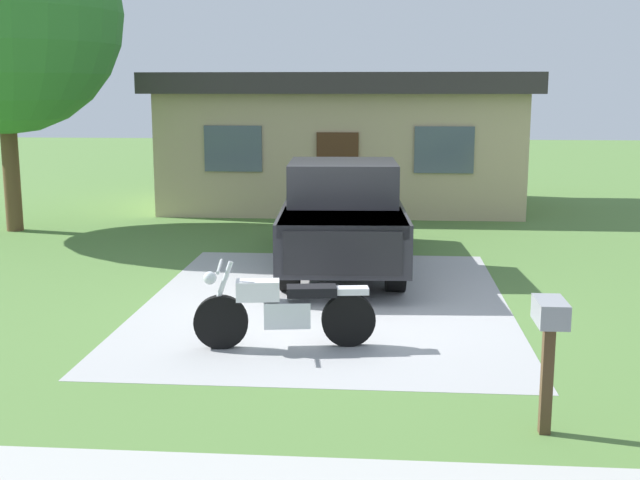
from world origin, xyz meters
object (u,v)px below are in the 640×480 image
Objects in this scene: shade_tree at (0,13)px; mailbox at (549,330)px; pickup_truck at (343,213)px; neighbor_house at (343,139)px; motorcycle at (284,310)px.

mailbox is at bearing -45.94° from shade_tree.
pickup_truck is 4.54× the size of mailbox.
neighbor_house is (7.09, 4.60, -2.91)m from shade_tree.
mailbox is 0.17× the size of shade_tree.
mailbox is (2.69, -2.29, 0.51)m from motorcycle.
shade_tree reaches higher than motorcycle.
neighbor_house is at bearing 32.97° from shade_tree.
pickup_truck is 7.34m from mailbox.
pickup_truck is 7.69m from neighbor_house.
shade_tree reaches higher than neighbor_house.
motorcycle is 11.27m from shade_tree.
neighbor_house is (-2.61, 14.64, 0.81)m from mailbox.
shade_tree is at bearing 134.06° from mailbox.
neighbor_house is at bearing 100.12° from mailbox.
mailbox is at bearing -40.48° from motorcycle.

